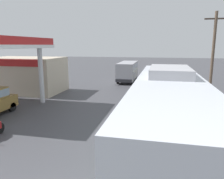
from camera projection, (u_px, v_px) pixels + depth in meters
The scene contains 7 objects.
ground at pixel (144, 87), 24.42m from camera, with size 120.00×120.00×0.00m, color #424247.
lane_divider_stripe at pixel (140, 97), 19.64m from camera, with size 0.16×50.00×0.01m, color #D8CC4C.
coach_bus_main at pixel (168, 121), 8.35m from camera, with size 2.60×11.04×3.69m.
gas_station_roadside at pixel (12, 67), 19.41m from camera, with size 9.10×11.95×5.10m.
minibus_opposing_lane at pixel (128, 70), 27.82m from camera, with size 2.04×6.13×2.44m.
car_trailing_behind_bus at pixel (169, 81), 21.91m from camera, with size 1.70×4.20×1.82m.
utility_pole_roadside at pixel (213, 54), 18.34m from camera, with size 1.80×0.24×7.30m.
Camera 1 is at (1.67, -4.21, 4.57)m, focal length 34.91 mm.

